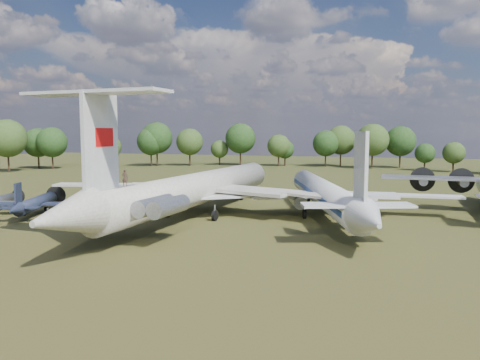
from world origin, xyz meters
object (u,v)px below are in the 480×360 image
(small_prop_west, at_px, (36,206))
(person_on_il62, at_px, (125,178))
(tu104_jet, at_px, (325,199))
(il62_airliner, at_px, (198,194))

(small_prop_west, distance_m, person_on_il62, 22.89)
(tu104_jet, xyz_separation_m, small_prop_west, (-36.89, -10.12, -1.13))
(il62_airliner, bearing_deg, person_on_il62, -90.00)
(tu104_jet, height_order, person_on_il62, person_on_il62)
(tu104_jet, bearing_deg, il62_airliner, 176.36)
(il62_airliner, relative_size, small_prop_west, 3.48)
(il62_airliner, height_order, tu104_jet, il62_airliner)
(il62_airliner, xyz_separation_m, person_on_il62, (-1.16, -16.09, 3.72))
(small_prop_west, bearing_deg, person_on_il62, -47.13)
(tu104_jet, bearing_deg, person_on_il62, -148.70)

